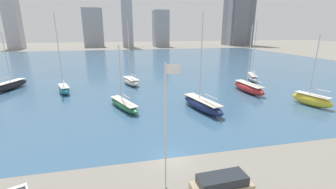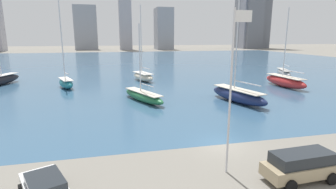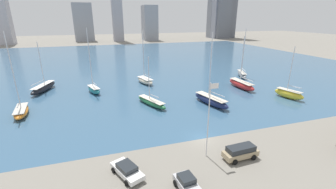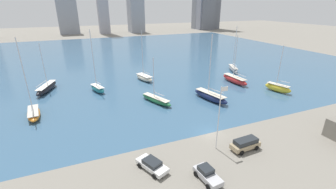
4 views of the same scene
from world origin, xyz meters
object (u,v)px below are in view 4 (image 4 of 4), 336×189
sailboat_cream (144,77)px  parked_pickup_silver (207,174)px  flag_pole (219,116)px  sailboat_gray (233,68)px  sailboat_red (235,79)px  sailboat_black (47,88)px  parked_suv_tan (245,144)px  parked_sedan_white (152,165)px  sailboat_teal (98,88)px  sailboat_orange (33,113)px  sailboat_green (156,100)px  sailboat_yellow (278,88)px  sailboat_navy (210,96)px

sailboat_cream → parked_pickup_silver: size_ratio=3.33×
flag_pole → sailboat_gray: bearing=49.6°
sailboat_red → sailboat_black: sailboat_red is taller
flag_pole → parked_suv_tan: flag_pole is taller
sailboat_black → parked_sedan_white: size_ratio=2.36×
sailboat_teal → parked_pickup_silver: 41.06m
flag_pole → parked_suv_tan: 6.70m
sailboat_orange → sailboat_teal: bearing=28.7°
sailboat_teal → parked_pickup_silver: (9.98, -39.83, -0.16)m
sailboat_green → sailboat_teal: sailboat_teal is taller
sailboat_orange → parked_suv_tan: sailboat_orange is taller
sailboat_yellow → parked_suv_tan: 31.43m
sailboat_teal → sailboat_gray: size_ratio=1.06×
flag_pole → sailboat_green: sailboat_green is taller
parked_suv_tan → parked_sedan_white: (-15.54, 1.21, -0.28)m
sailboat_teal → parked_pickup_silver: size_ratio=3.58×
parked_suv_tan → sailboat_yellow: bearing=121.8°
sailboat_black → parked_pickup_silver: size_ratio=2.81×
parked_suv_tan → parked_sedan_white: 15.59m
sailboat_cream → parked_pickup_silver: sailboat_cream is taller
parked_suv_tan → sailboat_teal: bearing=-154.6°
sailboat_orange → sailboat_green: bearing=-13.1°
sailboat_gray → parked_suv_tan: 47.69m
sailboat_red → sailboat_black: 53.62m
sailboat_red → parked_pickup_silver: (-29.11, -31.90, -0.19)m
sailboat_red → sailboat_green: bearing=-172.7°
sailboat_green → parked_pickup_silver: size_ratio=2.37×
parked_sedan_white → parked_suv_tan: bearing=-28.0°
sailboat_green → sailboat_gray: bearing=1.2°
sailboat_cream → sailboat_gray: bearing=-20.2°
sailboat_gray → parked_sedan_white: 57.22m
sailboat_cream → sailboat_black: (-27.36, 0.87, 0.04)m
flag_pole → parked_pickup_silver: bearing=-132.7°
sailboat_teal → sailboat_orange: 17.32m
flag_pole → sailboat_navy: size_ratio=0.68×
flag_pole → parked_sedan_white: 12.51m
sailboat_orange → parked_pickup_silver: bearing=-58.0°
sailboat_navy → parked_suv_tan: sailboat_navy is taller
sailboat_teal → parked_sedan_white: bearing=-103.2°
sailboat_orange → sailboat_navy: (39.22, -6.40, 0.17)m
parked_suv_tan → parked_sedan_white: bearing=-97.2°
sailboat_teal → parked_sedan_white: sailboat_teal is taller
sailboat_green → sailboat_black: 31.13m
sailboat_green → parked_sedan_white: size_ratio=1.99×
sailboat_yellow → parked_suv_tan: size_ratio=2.45×
sailboat_teal → sailboat_black: 13.95m
sailboat_orange → sailboat_navy: 39.74m
sailboat_green → sailboat_navy: bearing=-38.8°
sailboat_green → sailboat_black: sailboat_black is taller
sailboat_red → sailboat_gray: bearing=51.4°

